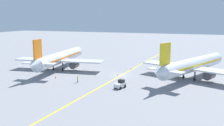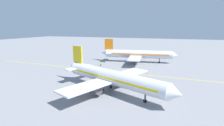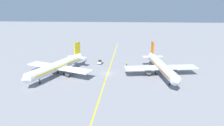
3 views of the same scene
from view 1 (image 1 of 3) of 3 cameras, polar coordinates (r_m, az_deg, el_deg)
The scene contains 9 objects.
ground_plane at distance 74.42m, azimuth 1.98°, elevation -2.71°, with size 400.00×400.00×0.00m, color gray.
apron_yellow_centreline at distance 74.42m, azimuth 1.98°, elevation -2.71°, with size 0.40×120.00×0.01m, color yellow.
airplane_at_gate at distance 83.74m, azimuth -11.27°, elevation 1.10°, with size 28.46×35.50×10.60m.
airplane_adjacent_stand at distance 72.86m, azimuth 17.09°, elevation -0.45°, with size 27.91×34.03×10.60m.
baggage_tug_white at distance 61.01m, azimuth 1.81°, elevation -4.67°, with size 2.35×3.28×2.11m.
ground_crew_worker at distance 66.89m, azimuth -7.49°, elevation -3.44°, with size 0.39×0.49×1.68m.
traffic_cone_near_nose at distance 82.97m, azimuth 4.21°, elevation -1.23°, with size 0.32×0.32×0.55m, color orange.
traffic_cone_mid_apron at distance 74.06m, azimuth 1.20°, elevation -2.56°, with size 0.32×0.32×0.55m, color orange.
traffic_cone_by_wingtip at distance 72.48m, azimuth -12.20°, elevation -3.06°, with size 0.32×0.32×0.55m, color orange.
Camera 1 is at (24.30, -68.45, 16.22)m, focal length 42.00 mm.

